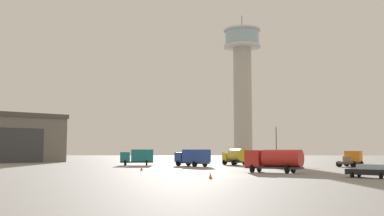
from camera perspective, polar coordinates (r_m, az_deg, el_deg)
ground_plane at (r=48.72m, az=3.27°, el=-8.69°), size 400.00×400.00×0.00m
control_tower at (r=122.89m, az=6.49°, el=3.73°), size 10.14×10.14×40.12m
truck_box_teal at (r=82.90m, az=-6.97°, el=-6.20°), size 6.25×3.64×2.91m
truck_fuel_tanker_red at (r=56.09m, az=10.48°, el=-6.50°), size 7.12×5.58×2.85m
truck_flatbed_orange at (r=80.40m, az=19.79°, el=-6.18°), size 5.64×6.65×2.66m
truck_fuel_tanker_yellow at (r=84.15m, az=5.59°, el=-6.18°), size 4.63×6.98×3.04m
truck_box_blue at (r=77.00m, az=0.11°, el=-6.30°), size 6.45×7.11×2.89m
car_black at (r=48.11m, az=21.90°, el=-7.46°), size 4.43×4.28×1.37m
light_post_east at (r=97.76m, az=10.76°, el=-4.14°), size 0.44×0.44×8.06m
traffic_cone_near_left at (r=44.18m, az=2.38°, el=-8.63°), size 0.36×0.36×0.61m
traffic_cone_mid_apron at (r=62.08m, az=-6.49°, el=-7.66°), size 0.36×0.36×0.68m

